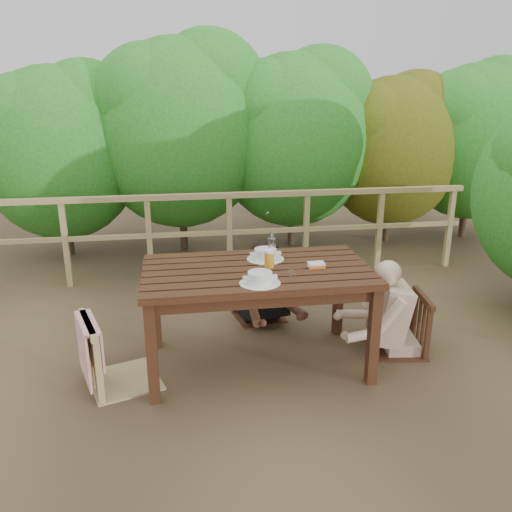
{
  "coord_description": "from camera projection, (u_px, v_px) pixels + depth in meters",
  "views": [
    {
      "loc": [
        -0.59,
        -3.69,
        2.15
      ],
      "look_at": [
        0.0,
        0.05,
        0.9
      ],
      "focal_mm": 36.45,
      "sensor_mm": 36.0,
      "label": 1
    }
  ],
  "objects": [
    {
      "name": "chair_right",
      "position": [
        400.0,
        299.0,
        4.3
      ],
      "size": [
        0.52,
        0.52,
        0.93
      ],
      "primitive_type": "cube",
      "rotation": [
        0.0,
        0.0,
        -1.71
      ],
      "color": "#321A0E",
      "rests_on": "ground"
    },
    {
      "name": "butter_tub",
      "position": [
        316.0,
        266.0,
        3.98
      ],
      "size": [
        0.13,
        0.09,
        0.05
      ],
      "primitive_type": "cube",
      "rotation": [
        0.0,
        0.0,
        0.04
      ],
      "color": "white",
      "rests_on": "table"
    },
    {
      "name": "soup_far",
      "position": [
        265.0,
        255.0,
        4.17
      ],
      "size": [
        0.3,
        0.3,
        0.1
      ],
      "primitive_type": "cylinder",
      "color": "white",
      "rests_on": "table"
    },
    {
      "name": "woman",
      "position": [
        259.0,
        255.0,
        4.87
      ],
      "size": [
        0.62,
        0.71,
        1.26
      ],
      "primitive_type": null,
      "rotation": [
        0.0,
        0.0,
        3.34
      ],
      "color": "black",
      "rests_on": "ground"
    },
    {
      "name": "beer_glass",
      "position": [
        269.0,
        260.0,
        3.97
      ],
      "size": [
        0.08,
        0.08,
        0.15
      ],
      "primitive_type": "cylinder",
      "color": "orange",
      "rests_on": "table"
    },
    {
      "name": "chair_left",
      "position": [
        119.0,
        319.0,
        3.8
      ],
      "size": [
        0.65,
        0.65,
        1.04
      ],
      "primitive_type": "cube",
      "rotation": [
        0.0,
        0.0,
        1.88
      ],
      "color": "tan",
      "rests_on": "ground"
    },
    {
      "name": "railing",
      "position": [
        229.0,
        236.0,
        5.94
      ],
      "size": [
        5.6,
        0.1,
        1.01
      ],
      "primitive_type": "cube",
      "color": "tan",
      "rests_on": "ground"
    },
    {
      "name": "ground",
      "position": [
        257.0,
        363.0,
        4.22
      ],
      "size": [
        60.0,
        60.0,
        0.0
      ],
      "primitive_type": "plane",
      "color": "brown",
      "rests_on": "ground"
    },
    {
      "name": "table",
      "position": [
        257.0,
        318.0,
        4.09
      ],
      "size": [
        1.73,
        0.98,
        0.8
      ],
      "primitive_type": "cube",
      "color": "#321A0E",
      "rests_on": "ground"
    },
    {
      "name": "bottle",
      "position": [
        272.0,
        248.0,
        4.09
      ],
      "size": [
        0.06,
        0.06,
        0.25
      ],
      "primitive_type": "cylinder",
      "color": "white",
      "rests_on": "table"
    },
    {
      "name": "diner_right",
      "position": [
        405.0,
        277.0,
        4.25
      ],
      "size": [
        0.71,
        0.61,
        1.31
      ],
      "primitive_type": null,
      "rotation": [
        0.0,
        0.0,
        1.44
      ],
      "color": "tan",
      "rests_on": "ground"
    },
    {
      "name": "hedge_row",
      "position": [
        249.0,
        105.0,
        6.68
      ],
      "size": [
        6.6,
        1.6,
        3.8
      ],
      "primitive_type": null,
      "color": "#287321",
      "rests_on": "ground"
    },
    {
      "name": "soup_near",
      "position": [
        260.0,
        279.0,
        3.66
      ],
      "size": [
        0.29,
        0.29,
        0.1
      ],
      "primitive_type": "cylinder",
      "color": "white",
      "rests_on": "table"
    },
    {
      "name": "tumbler",
      "position": [
        291.0,
        275.0,
        3.76
      ],
      "size": [
        0.06,
        0.06,
        0.07
      ],
      "primitive_type": "cylinder",
      "color": "silver",
      "rests_on": "table"
    },
    {
      "name": "chair_far",
      "position": [
        259.0,
        275.0,
        4.91
      ],
      "size": [
        0.52,
        0.52,
        0.88
      ],
      "primitive_type": "cube",
      "rotation": [
        0.0,
        0.0,
        0.2
      ],
      "color": "#321A0E",
      "rests_on": "ground"
    },
    {
      "name": "bread_roll",
      "position": [
        257.0,
        278.0,
        3.69
      ],
      "size": [
        0.14,
        0.11,
        0.08
      ],
      "primitive_type": "ellipsoid",
      "color": "#995726",
      "rests_on": "table"
    }
  ]
}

